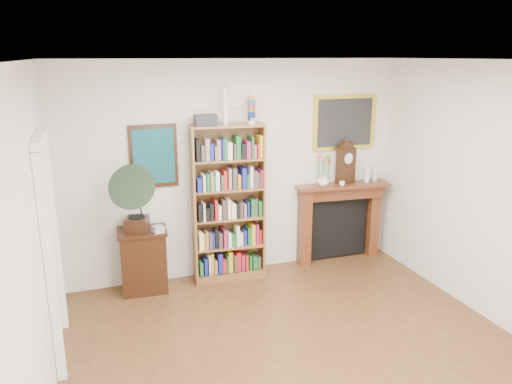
# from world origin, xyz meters

# --- Properties ---
(room) EXTENTS (4.51, 5.01, 2.81)m
(room) POSITION_xyz_m (0.00, 0.00, 1.40)
(room) COLOR #4A2716
(room) RESTS_ON ground
(door_casing) EXTENTS (0.08, 1.02, 2.17)m
(door_casing) POSITION_xyz_m (-2.21, 1.20, 1.26)
(door_casing) COLOR white
(door_casing) RESTS_ON left_wall
(teal_poster) EXTENTS (0.58, 0.04, 0.78)m
(teal_poster) POSITION_xyz_m (-1.05, 2.48, 1.65)
(teal_poster) COLOR black
(teal_poster) RESTS_ON back_wall
(small_picture) EXTENTS (0.26, 0.04, 0.30)m
(small_picture) POSITION_xyz_m (0.00, 2.48, 2.35)
(small_picture) COLOR white
(small_picture) RESTS_ON back_wall
(gilt_painting) EXTENTS (0.95, 0.04, 0.75)m
(gilt_painting) POSITION_xyz_m (1.55, 2.48, 1.95)
(gilt_painting) COLOR gold
(gilt_painting) RESTS_ON back_wall
(bookshelf) EXTENTS (0.96, 0.41, 2.33)m
(bookshelf) POSITION_xyz_m (-0.16, 2.31, 1.13)
(bookshelf) COLOR brown
(bookshelf) RESTS_ON floor
(side_cabinet) EXTENTS (0.61, 0.47, 0.80)m
(side_cabinet) POSITION_xyz_m (-1.27, 2.27, 0.40)
(side_cabinet) COLOR black
(side_cabinet) RESTS_ON floor
(fireplace) EXTENTS (1.35, 0.43, 1.12)m
(fireplace) POSITION_xyz_m (1.49, 2.40, 0.66)
(fireplace) COLOR #512912
(fireplace) RESTS_ON floor
(gramophone) EXTENTS (0.70, 0.78, 0.86)m
(gramophone) POSITION_xyz_m (-1.32, 2.14, 1.29)
(gramophone) COLOR black
(gramophone) RESTS_ON side_cabinet
(cd_stack) EXTENTS (0.15, 0.15, 0.08)m
(cd_stack) POSITION_xyz_m (-1.09, 2.12, 0.84)
(cd_stack) COLOR silver
(cd_stack) RESTS_ON side_cabinet
(mantel_clock) EXTENTS (0.27, 0.19, 0.57)m
(mantel_clock) POSITION_xyz_m (1.55, 2.39, 1.40)
(mantel_clock) COLOR black
(mantel_clock) RESTS_ON fireplace
(flower_vase) EXTENTS (0.16, 0.16, 0.16)m
(flower_vase) POSITION_xyz_m (1.18, 2.33, 1.20)
(flower_vase) COLOR white
(flower_vase) RESTS_ON fireplace
(teacup) EXTENTS (0.09, 0.09, 0.06)m
(teacup) POSITION_xyz_m (1.43, 2.26, 1.15)
(teacup) COLOR white
(teacup) RESTS_ON fireplace
(bottle_left) EXTENTS (0.07, 0.07, 0.24)m
(bottle_left) POSITION_xyz_m (1.86, 2.33, 1.24)
(bottle_left) COLOR silver
(bottle_left) RESTS_ON fireplace
(bottle_right) EXTENTS (0.06, 0.06, 0.20)m
(bottle_right) POSITION_xyz_m (2.01, 2.35, 1.22)
(bottle_right) COLOR silver
(bottle_right) RESTS_ON fireplace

